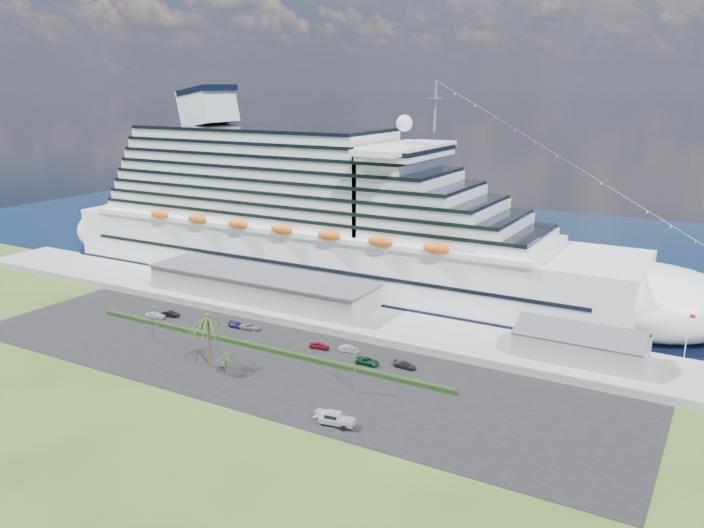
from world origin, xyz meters
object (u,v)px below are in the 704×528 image
Objects in this scene: parked_car_3 at (237,325)px; pickup_truck at (336,419)px; cruise_ship at (324,224)px; boat_trailer at (327,415)px.

parked_car_3 is 0.71× the size of pickup_truck.
pickup_truck is (45.16, -68.25, -15.43)m from cruise_ship.
parked_car_3 is at bearing 146.17° from boat_trailer.
boat_trailer is (-2.10, 0.66, -0.10)m from pickup_truck.
pickup_truck is (43.04, -28.09, 0.51)m from parked_car_3.
boat_trailer is (43.06, -67.59, -15.53)m from cruise_ship.
cruise_ship is 33.77× the size of boat_trailer.
cruise_ship reaches higher than boat_trailer.
cruise_ship is at bearing 122.50° from boat_trailer.
cruise_ship is 83.28m from pickup_truck.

